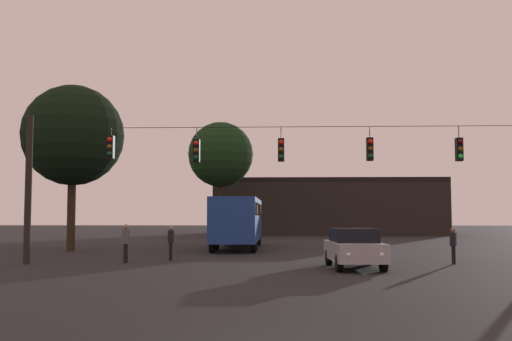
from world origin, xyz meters
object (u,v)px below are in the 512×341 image
at_px(pedestrian_crossing_center, 453,244).
at_px(tree_left_silhouette, 73,136).
at_px(tree_behind_building, 221,155).
at_px(pedestrian_crossing_right, 126,241).
at_px(city_bus, 238,218).
at_px(car_near_right, 354,247).
at_px(pedestrian_crossing_left, 171,241).

bearing_deg(pedestrian_crossing_center, tree_left_silhouette, 156.12).
bearing_deg(tree_behind_building, pedestrian_crossing_center, -66.16).
bearing_deg(tree_left_silhouette, pedestrian_crossing_right, -57.56).
relative_size(city_bus, car_near_right, 2.50).
distance_m(pedestrian_crossing_right, tree_left_silhouette, 11.33).
xyz_separation_m(city_bus, tree_behind_building, (-2.75, 16.87, 5.57)).
height_order(pedestrian_crossing_center, tree_left_silhouette, tree_left_silhouette).
distance_m(pedestrian_crossing_right, tree_behind_building, 28.84).
relative_size(city_bus, tree_behind_building, 1.06).
height_order(city_bus, pedestrian_crossing_right, city_bus).
bearing_deg(car_near_right, pedestrian_crossing_right, 166.40).
bearing_deg(pedestrian_crossing_left, tree_left_silhouette, 135.08).
relative_size(city_bus, pedestrian_crossing_center, 7.29).
xyz_separation_m(car_near_right, tree_left_silhouette, (-14.65, 10.56, 5.77)).
bearing_deg(tree_left_silhouette, pedestrian_crossing_center, -23.88).
bearing_deg(pedestrian_crossing_left, pedestrian_crossing_center, -6.99).
bearing_deg(pedestrian_crossing_right, pedestrian_crossing_left, 38.78).
bearing_deg(city_bus, tree_behind_building, 99.25).
relative_size(car_near_right, pedestrian_crossing_left, 2.86).
relative_size(tree_left_silhouette, tree_behind_building, 0.91).
xyz_separation_m(city_bus, pedestrian_crossing_right, (-4.03, -11.19, -0.95)).
height_order(car_near_right, tree_behind_building, tree_behind_building).
height_order(city_bus, tree_behind_building, tree_behind_building).
distance_m(pedestrian_crossing_center, pedestrian_crossing_right, 13.74).
relative_size(car_near_right, pedestrian_crossing_center, 2.92).
relative_size(pedestrian_crossing_left, pedestrian_crossing_center, 1.02).
xyz_separation_m(tree_left_silhouette, tree_behind_building, (6.55, 19.78, 0.87)).
bearing_deg(pedestrian_crossing_left, car_near_right, -25.22).
height_order(pedestrian_crossing_left, pedestrian_crossing_right, pedestrian_crossing_right).
distance_m(city_bus, pedestrian_crossing_center, 14.94).
bearing_deg(car_near_right, tree_behind_building, 104.95).
distance_m(car_near_right, tree_left_silhouette, 18.96).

